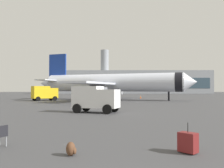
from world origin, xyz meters
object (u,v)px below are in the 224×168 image
object	(u,v)px
airplane_at_gate	(111,83)
safety_cone_near	(94,97)
rolling_suitcase	(188,142)
service_truck	(44,93)
safety_cone_mid	(91,105)
gate_chair	(0,134)
traveller_backpack	(71,149)
cargo_van	(95,98)
safety_cone_far	(140,97)

from	to	relation	value
airplane_at_gate	safety_cone_near	distance (m)	7.20
airplane_at_gate	rolling_suitcase	world-z (taller)	airplane_at_gate
service_truck	safety_cone_near	size ratio (longest dim) A/B	7.72
safety_cone_mid	gate_chair	size ratio (longest dim) A/B	0.76
safety_cone_mid	traveller_backpack	xyz separation A→B (m)	(1.42, -22.84, -0.09)
safety_cone_mid	gate_chair	xyz separation A→B (m)	(-1.62, -21.58, 0.18)
safety_cone_near	rolling_suitcase	world-z (taller)	rolling_suitcase
safety_cone_near	safety_cone_mid	distance (m)	26.46
cargo_van	rolling_suitcase	world-z (taller)	cargo_van
service_truck	gate_chair	bearing A→B (deg)	-76.58
airplane_at_gate	safety_cone_near	xyz separation A→B (m)	(-4.01, 4.97, -3.32)
rolling_suitcase	traveller_backpack	world-z (taller)	rolling_suitcase
cargo_van	traveller_backpack	size ratio (longest dim) A/B	10.01
safety_cone_near	safety_cone_far	world-z (taller)	safety_cone_far
safety_cone_far	traveller_backpack	size ratio (longest dim) A/B	1.63
service_truck	safety_cone_mid	distance (m)	20.14
safety_cone_near	safety_cone_mid	bearing A→B (deg)	-86.36
safety_cone_near	safety_cone_far	distance (m)	11.84
gate_chair	traveller_backpack	bearing A→B (deg)	-22.46
traveller_backpack	gate_chair	world-z (taller)	gate_chair
airplane_at_gate	traveller_backpack	distance (m)	44.41
service_truck	safety_cone_mid	size ratio (longest dim) A/B	7.96
airplane_at_gate	service_truck	xyz separation A→B (m)	(-13.15, -4.49, -2.05)
traveller_backpack	gate_chair	bearing A→B (deg)	157.54
cargo_van	traveller_backpack	world-z (taller)	cargo_van
safety_cone_mid	rolling_suitcase	bearing A→B (deg)	-76.07
airplane_at_gate	safety_cone_far	xyz separation A→B (m)	(7.31, 8.43, -3.27)
safety_cone_far	gate_chair	xyz separation A→B (m)	(-11.26, -51.45, 0.11)
airplane_at_gate	cargo_van	size ratio (longest dim) A/B	7.25
airplane_at_gate	traveller_backpack	world-z (taller)	airplane_at_gate
airplane_at_gate	rolling_suitcase	size ratio (longest dim) A/B	31.68
rolling_suitcase	safety_cone_near	bearing A→B (deg)	98.44
airplane_at_gate	rolling_suitcase	xyz separation A→B (m)	(3.24, -43.90, -3.27)
service_truck	safety_cone_far	xyz separation A→B (m)	(20.45, 12.93, -1.22)
safety_cone_near	airplane_at_gate	bearing A→B (deg)	-51.08
service_truck	safety_cone_near	bearing A→B (deg)	45.99
safety_cone_far	traveller_backpack	world-z (taller)	safety_cone_far
gate_chair	airplane_at_gate	bearing A→B (deg)	84.75
safety_cone_near	gate_chair	world-z (taller)	gate_chair
safety_cone_far	rolling_suitcase	xyz separation A→B (m)	(-4.07, -52.33, 0.00)
cargo_van	rolling_suitcase	size ratio (longest dim) A/B	4.37
cargo_van	safety_cone_near	world-z (taller)	cargo_van
gate_chair	cargo_van	bearing A→B (deg)	79.10
airplane_at_gate	cargo_van	bearing A→B (deg)	-92.43
airplane_at_gate	service_truck	size ratio (longest dim) A/B	6.70
safety_cone_mid	cargo_van	bearing A→B (deg)	-81.46
cargo_van	safety_cone_near	xyz separation A→B (m)	(-2.79, 33.78, -1.12)
airplane_at_gate	safety_cone_mid	world-z (taller)	airplane_at_gate
airplane_at_gate	safety_cone_far	world-z (taller)	airplane_at_gate
traveller_backpack	airplane_at_gate	bearing A→B (deg)	88.83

